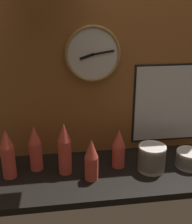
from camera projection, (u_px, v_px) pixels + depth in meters
ground_plane at (106, 173)px, 1.70m from camera, size 1.60×0.56×0.04m
wall_tiled_back at (100, 75)px, 1.76m from camera, size 1.60×0.03×1.05m
cup_stack_center_right at (119, 148)px, 1.70m from camera, size 0.08×0.08×0.25m
cup_stack_left at (35, 148)px, 1.66m from camera, size 0.08×0.08×0.28m
cup_stack_center at (91, 160)px, 1.57m from camera, size 0.08×0.08×0.25m
cup_stack_center_left at (65, 148)px, 1.62m from camera, size 0.08×0.08×0.32m
cup_stack_far_left at (8, 154)px, 1.58m from camera, size 0.08×0.08×0.30m
bowl_stack_right at (152, 157)px, 1.67m from camera, size 0.17×0.17×0.16m
bowl_stack_far_right at (189, 158)px, 1.72m from camera, size 0.17×0.17×0.10m
wall_clock at (93, 54)px, 1.68m from camera, size 0.34×0.03×0.34m
menu_board at (169, 104)px, 1.87m from camera, size 0.49×0.01×0.53m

